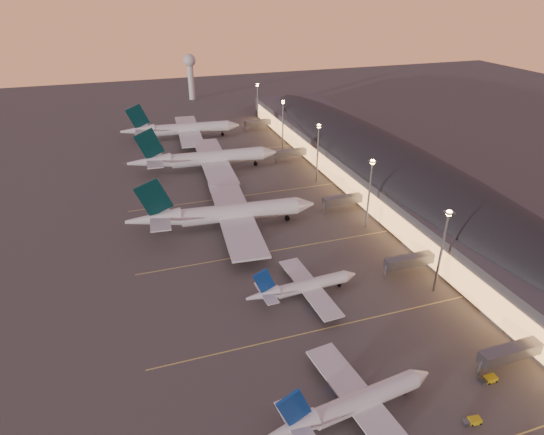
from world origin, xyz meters
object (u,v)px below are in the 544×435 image
Objects in this scene: airliner_wide_near at (224,214)px; airliner_wide_mid at (205,159)px; airliner_wide_far at (182,129)px; airliner_narrow_north at (303,287)px; baggage_tug_b at (488,379)px; radar_tower at (190,69)px; airliner_narrow_south at (353,404)px; baggage_tug_a at (472,421)px.

airliner_wide_mid is (4.18, 57.63, 0.17)m from airliner_wide_near.
airliner_wide_near is 109.73m from airliner_wide_far.
airliner_wide_near reaches higher than airliner_narrow_north.
airliner_wide_near reaches higher than airliner_wide_far.
airliner_wide_near is 16.16× the size of baggage_tug_b.
airliner_wide_far is at bearing 101.41° from baggage_tug_b.
airliner_wide_mid is 148.68m from radar_tower.
airliner_wide_far reaches higher than airliner_narrow_north.
airliner_narrow_south is 0.58× the size of airliner_wide_near.
radar_tower is at bearing 93.74° from baggage_tug_b.
baggage_tug_b is at bearing 43.81° from baggage_tug_a.
baggage_tug_b is at bearing -61.38° from airliner_wide_near.
airliner_narrow_north is at bearing -92.41° from radar_tower.
airliner_wide_far is at bearing 90.54° from airliner_narrow_north.
airliner_wide_mid reaches higher than baggage_tug_b.
airliner_wide_mid is (-2.19, 144.23, 2.12)m from airliner_narrow_south.
radar_tower reaches higher than airliner_narrow_south.
airliner_narrow_south is at bearing 178.25° from baggage_tug_b.
airliner_wide_far is at bearing -102.74° from radar_tower.
airliner_wide_mid is 155.21m from baggage_tug_a.
baggage_tug_b is at bearing -74.86° from airliner_wide_far.
airliner_narrow_south is 291.92m from radar_tower.
baggage_tug_b is at bearing -86.66° from radar_tower.
radar_tower is at bearing 81.39° from airliner_wide_far.
airliner_wide_far is at bearing 93.96° from airliner_wide_near.
radar_tower is 8.27× the size of baggage_tug_a.
baggage_tug_b is (39.40, -87.84, -4.98)m from airliner_wide_near.
radar_tower is at bearing 99.28° from baggage_tug_a.
airliner_narrow_south reaches higher than baggage_tug_b.
baggage_tug_a is at bearing -88.79° from radar_tower.
airliner_narrow_north is 104.06m from airliner_wide_mid.
airliner_wide_far is (-3.21, 52.09, -0.30)m from airliner_wide_mid.
baggage_tug_a is (6.34, -299.85, -21.36)m from radar_tower.
baggage_tug_a is 13.18m from baggage_tug_b.
airliner_wide_mid is at bearing 84.04° from airliner_narrow_south.
airliner_wide_near is (-11.84, 46.11, 2.44)m from airliner_narrow_north.
airliner_narrow_south is 1.20× the size of radar_tower.
radar_tower reaches higher than baggage_tug_a.
airliner_narrow_north is 50.08m from baggage_tug_b.
baggage_tug_a is at bearing -28.65° from airliner_narrow_south.
baggage_tug_b is (33.04, -1.24, -3.03)m from airliner_narrow_south.
baggage_tug_a is (27.73, -205.26, -4.90)m from airliner_wide_far.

